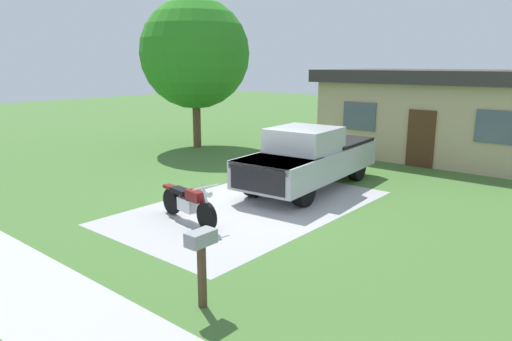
# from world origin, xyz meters

# --- Properties ---
(ground_plane) EXTENTS (80.00, 80.00, 0.00)m
(ground_plane) POSITION_xyz_m (0.00, 0.00, 0.00)
(ground_plane) COLOR #436C30
(driveway_pad) EXTENTS (4.49, 7.49, 0.01)m
(driveway_pad) POSITION_xyz_m (0.00, 0.00, 0.00)
(driveway_pad) COLOR #A5A5A5
(driveway_pad) RESTS_ON ground
(sidewalk_strip) EXTENTS (36.00, 1.80, 0.01)m
(sidewalk_strip) POSITION_xyz_m (0.00, -6.00, 0.00)
(sidewalk_strip) COLOR #ADADA8
(sidewalk_strip) RESTS_ON ground
(motorcycle) EXTENTS (2.20, 0.73, 1.09)m
(motorcycle) POSITION_xyz_m (-0.40, -1.88, 0.47)
(motorcycle) COLOR black
(motorcycle) RESTS_ON ground
(pickup_truck) EXTENTS (2.45, 5.76, 1.90)m
(pickup_truck) POSITION_xyz_m (0.05, 2.73, 0.95)
(pickup_truck) COLOR black
(pickup_truck) RESTS_ON ground
(mailbox) EXTENTS (0.26, 0.48, 1.26)m
(mailbox) POSITION_xyz_m (2.80, -4.47, 0.98)
(mailbox) COLOR #4C3823
(mailbox) RESTS_ON ground
(shade_tree) EXTENTS (4.83, 4.83, 6.59)m
(shade_tree) POSITION_xyz_m (-7.89, 5.37, 4.17)
(shade_tree) COLOR brown
(shade_tree) RESTS_ON ground
(neighbor_house) EXTENTS (9.60, 5.60, 3.50)m
(neighbor_house) POSITION_xyz_m (1.53, 10.27, 1.79)
(neighbor_house) COLOR tan
(neighbor_house) RESTS_ON ground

